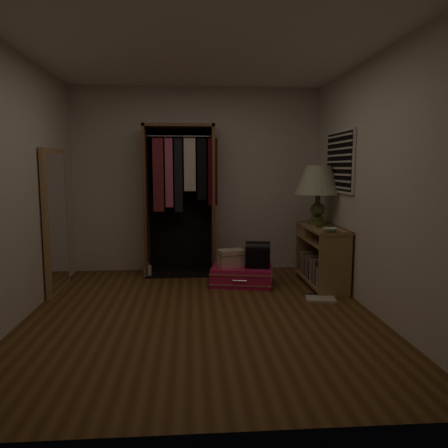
{
  "coord_description": "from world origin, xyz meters",
  "views": [
    {
      "loc": [
        -0.1,
        -4.28,
        1.49
      ],
      "look_at": [
        0.3,
        0.95,
        0.8
      ],
      "focal_mm": 35.0,
      "sensor_mm": 36.0,
      "label": 1
    }
  ],
  "objects_px": {
    "console_bookshelf": "(321,254)",
    "white_jug": "(148,271)",
    "train_case": "(231,258)",
    "table_lamp": "(318,181)",
    "floor_mirror": "(56,221)",
    "pink_suitcase": "(242,275)",
    "black_bag": "(258,254)",
    "open_wardrobe": "(182,186)"
  },
  "relations": [
    {
      "from": "black_bag",
      "to": "floor_mirror",
      "type": "bearing_deg",
      "value": -168.34
    },
    {
      "from": "console_bookshelf",
      "to": "white_jug",
      "type": "bearing_deg",
      "value": 165.88
    },
    {
      "from": "table_lamp",
      "to": "white_jug",
      "type": "bearing_deg",
      "value": 171.03
    },
    {
      "from": "console_bookshelf",
      "to": "train_case",
      "type": "distance_m",
      "value": 1.14
    },
    {
      "from": "floor_mirror",
      "to": "table_lamp",
      "type": "distance_m",
      "value": 3.28
    },
    {
      "from": "floor_mirror",
      "to": "pink_suitcase",
      "type": "height_order",
      "value": "floor_mirror"
    },
    {
      "from": "console_bookshelf",
      "to": "black_bag",
      "type": "height_order",
      "value": "console_bookshelf"
    },
    {
      "from": "table_lamp",
      "to": "white_jug",
      "type": "height_order",
      "value": "table_lamp"
    },
    {
      "from": "open_wardrobe",
      "to": "train_case",
      "type": "bearing_deg",
      "value": -45.73
    },
    {
      "from": "console_bookshelf",
      "to": "train_case",
      "type": "xyz_separation_m",
      "value": [
        -1.13,
        0.09,
        -0.05
      ]
    },
    {
      "from": "black_bag",
      "to": "white_jug",
      "type": "bearing_deg",
      "value": 169.26
    },
    {
      "from": "train_case",
      "to": "table_lamp",
      "type": "relative_size",
      "value": 0.48
    },
    {
      "from": "console_bookshelf",
      "to": "floor_mirror",
      "type": "height_order",
      "value": "floor_mirror"
    },
    {
      "from": "console_bookshelf",
      "to": "black_bag",
      "type": "bearing_deg",
      "value": -179.87
    },
    {
      "from": "pink_suitcase",
      "to": "white_jug",
      "type": "height_order",
      "value": "pink_suitcase"
    },
    {
      "from": "pink_suitcase",
      "to": "train_case",
      "type": "relative_size",
      "value": 2.4
    },
    {
      "from": "console_bookshelf",
      "to": "pink_suitcase",
      "type": "height_order",
      "value": "console_bookshelf"
    },
    {
      "from": "console_bookshelf",
      "to": "train_case",
      "type": "bearing_deg",
      "value": 175.31
    },
    {
      "from": "floor_mirror",
      "to": "console_bookshelf",
      "type": "bearing_deg",
      "value": 0.69
    },
    {
      "from": "floor_mirror",
      "to": "white_jug",
      "type": "relative_size",
      "value": 9.28
    },
    {
      "from": "train_case",
      "to": "table_lamp",
      "type": "xyz_separation_m",
      "value": [
        1.14,
        0.12,
        0.96
      ]
    },
    {
      "from": "pink_suitcase",
      "to": "train_case",
      "type": "xyz_separation_m",
      "value": [
        -0.14,
        0.02,
        0.23
      ]
    },
    {
      "from": "train_case",
      "to": "black_bag",
      "type": "height_order",
      "value": "black_bag"
    },
    {
      "from": "table_lamp",
      "to": "white_jug",
      "type": "relative_size",
      "value": 4.12
    },
    {
      "from": "train_case",
      "to": "open_wardrobe",
      "type": "bearing_deg",
      "value": 119.89
    },
    {
      "from": "open_wardrobe",
      "to": "black_bag",
      "type": "height_order",
      "value": "open_wardrobe"
    },
    {
      "from": "train_case",
      "to": "pink_suitcase",
      "type": "bearing_deg",
      "value": -23.71
    },
    {
      "from": "train_case",
      "to": "table_lamp",
      "type": "height_order",
      "value": "table_lamp"
    },
    {
      "from": "black_bag",
      "to": "train_case",
      "type": "bearing_deg",
      "value": 174.75
    },
    {
      "from": "floor_mirror",
      "to": "train_case",
      "type": "relative_size",
      "value": 4.72
    },
    {
      "from": "train_case",
      "to": "white_jug",
      "type": "bearing_deg",
      "value": 142.52
    },
    {
      "from": "pink_suitcase",
      "to": "black_bag",
      "type": "distance_m",
      "value": 0.35
    },
    {
      "from": "pink_suitcase",
      "to": "white_jug",
      "type": "bearing_deg",
      "value": 170.03
    },
    {
      "from": "black_bag",
      "to": "table_lamp",
      "type": "xyz_separation_m",
      "value": [
        0.81,
        0.21,
        0.9
      ]
    },
    {
      "from": "open_wardrobe",
      "to": "black_bag",
      "type": "distance_m",
      "value": 1.45
    },
    {
      "from": "floor_mirror",
      "to": "black_bag",
      "type": "height_order",
      "value": "floor_mirror"
    },
    {
      "from": "console_bookshelf",
      "to": "white_jug",
      "type": "xyz_separation_m",
      "value": [
        -2.23,
        0.56,
        -0.32
      ]
    },
    {
      "from": "open_wardrobe",
      "to": "white_jug",
      "type": "xyz_separation_m",
      "value": [
        -0.48,
        -0.17,
        -1.14
      ]
    },
    {
      "from": "train_case",
      "to": "black_bag",
      "type": "bearing_deg",
      "value": -30.42
    },
    {
      "from": "open_wardrobe",
      "to": "table_lamp",
      "type": "xyz_separation_m",
      "value": [
        1.76,
        -0.52,
        0.08
      ]
    },
    {
      "from": "console_bookshelf",
      "to": "black_bag",
      "type": "distance_m",
      "value": 0.8
    },
    {
      "from": "console_bookshelf",
      "to": "train_case",
      "type": "height_order",
      "value": "console_bookshelf"
    }
  ]
}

